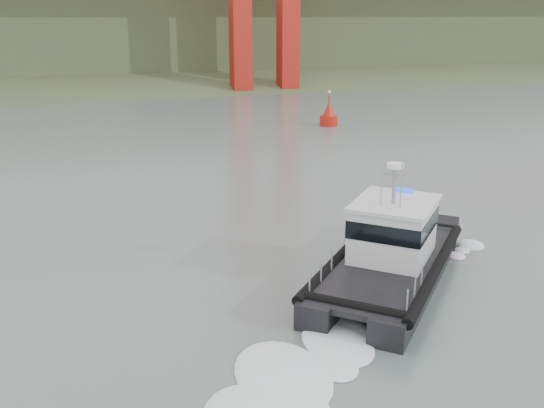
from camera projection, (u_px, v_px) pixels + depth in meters
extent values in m
plane|color=slate|center=(333.00, 326.00, 24.56)|extent=(400.00, 400.00, 0.00)
cube|color=#3C4F2D|center=(117.00, 86.00, 107.55)|extent=(500.00, 44.72, 16.25)
cube|color=#3C4F2D|center=(103.00, 44.00, 131.02)|extent=(500.00, 70.00, 18.00)
cube|color=#3C4F2D|center=(94.00, 19.00, 152.08)|extent=(500.00, 60.00, 16.00)
cube|color=black|center=(357.00, 268.00, 29.05)|extent=(9.51, 9.73, 1.33)
cube|color=black|center=(420.00, 279.00, 27.84)|extent=(9.51, 9.73, 1.33)
cube|color=black|center=(385.00, 267.00, 27.81)|extent=(10.49, 10.62, 0.28)
cube|color=silver|center=(393.00, 231.00, 28.34)|extent=(5.15, 5.17, 2.54)
cube|color=black|center=(394.00, 221.00, 28.21)|extent=(5.25, 5.26, 0.83)
cube|color=silver|center=(395.00, 203.00, 27.94)|extent=(5.47, 5.48, 0.18)
cylinder|color=gray|center=(394.00, 186.00, 27.38)|extent=(0.18, 0.18, 1.99)
cylinder|color=white|center=(395.00, 166.00, 27.10)|extent=(0.77, 0.77, 0.20)
cylinder|color=#AC140B|center=(329.00, 122.00, 68.88)|extent=(2.02, 2.02, 1.34)
cone|color=#AC140B|center=(329.00, 110.00, 68.48)|extent=(1.57, 1.57, 2.02)
cylinder|color=#AC140B|center=(329.00, 98.00, 68.08)|extent=(0.18, 0.18, 1.12)
sphere|color=#E5D87F|center=(329.00, 92.00, 67.88)|extent=(0.34, 0.34, 0.34)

